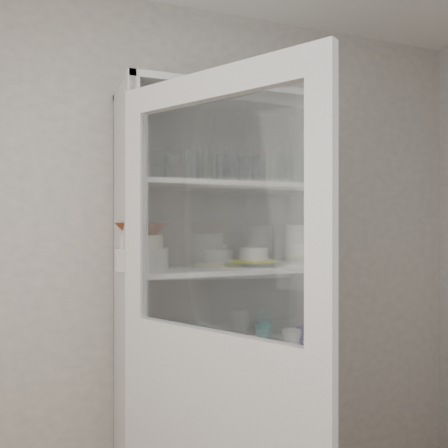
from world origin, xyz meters
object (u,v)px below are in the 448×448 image
object	(u,v)px
glass_platter	(254,264)
yellow_trivet	(254,261)
goblet_3	(286,171)
goblet_0	(161,166)
grey_bowl_stack	(298,244)
teal_jar	(200,337)
pantry_cabinet	(219,329)
mug_blue	(307,336)
tin_box	(260,420)
plate_stack_front	(142,259)
terracotta_bowl	(142,229)
goblet_2	(246,170)
white_canister	(173,338)
cream_dish	(204,428)
cream_bowl	(142,241)
mug_teal	(263,332)
plate_stack_back	(137,260)
goblet_1	(173,168)
white_ramekin	(254,253)
cupboard_door	(214,397)
measuring_cups	(194,350)
mug_white	(292,339)

from	to	relation	value
glass_platter	yellow_trivet	world-z (taller)	yellow_trivet
goblet_3	goblet_0	bearing A→B (deg)	176.84
grey_bowl_stack	teal_jar	bearing A→B (deg)	174.47
glass_platter	pantry_cabinet	bearing A→B (deg)	152.43
mug_blue	tin_box	distance (m)	0.48
plate_stack_front	yellow_trivet	distance (m)	0.56
goblet_0	terracotta_bowl	xyz separation A→B (m)	(-0.12, -0.15, -0.30)
goblet_2	white_canister	distance (m)	0.91
terracotta_bowl	cream_dish	world-z (taller)	terracotta_bowl
cream_bowl	mug_teal	bearing A→B (deg)	8.27
plate_stack_back	mug_blue	size ratio (longest dim) A/B	1.65
pantry_cabinet	goblet_1	size ratio (longest dim) A/B	13.04
goblet_2	cream_dish	xyz separation A→B (m)	(-0.26, -0.09, -1.25)
goblet_2	mug_blue	distance (m)	0.89
cream_bowl	teal_jar	world-z (taller)	cream_bowl
terracotta_bowl	yellow_trivet	distance (m)	0.59
white_ramekin	white_canister	size ratio (longest dim) A/B	1.04
cupboard_door	goblet_0	size ratio (longest dim) A/B	11.39
goblet_3	teal_jar	size ratio (longest dim) A/B	1.73
goblet_0	yellow_trivet	xyz separation A→B (m)	(0.44, -0.13, -0.46)
goblet_1	terracotta_bowl	size ratio (longest dim) A/B	0.71
cream_dish	goblet_3	bearing A→B (deg)	11.19
yellow_trivet	measuring_cups	world-z (taller)	yellow_trivet
cream_bowl	pantry_cabinet	bearing A→B (deg)	13.25
glass_platter	mug_blue	xyz separation A→B (m)	(0.26, -0.08, -0.36)
teal_jar	tin_box	size ratio (longest dim) A/B	0.53
goblet_0	tin_box	distance (m)	1.35
goblet_0	goblet_1	bearing A→B (deg)	-24.82
mug_blue	mug_white	size ratio (longest dim) A/B	1.18
goblet_2	glass_platter	bearing A→B (deg)	-85.72
plate_stack_front	mug_teal	size ratio (longest dim) A/B	2.46
terracotta_bowl	white_ramekin	size ratio (longest dim) A/B	1.58
goblet_1	plate_stack_back	size ratio (longest dim) A/B	0.85
cupboard_door	goblet_3	bearing A→B (deg)	106.43
cupboard_door	goblet_3	distance (m)	1.30
mug_teal	cream_dish	world-z (taller)	mug_teal
goblet_3	measuring_cups	size ratio (longest dim) A/B	1.72
cupboard_door	tin_box	xyz separation A→B (m)	(0.46, 0.59, -0.38)
pantry_cabinet	mug_white	world-z (taller)	pantry_cabinet
tin_box	cupboard_door	bearing A→B (deg)	-127.66
goblet_0	goblet_1	distance (m)	0.06
plate_stack_back	grey_bowl_stack	size ratio (longest dim) A/B	0.95
goblet_0	goblet_2	xyz separation A→B (m)	(0.43, -0.05, -0.00)
plate_stack_front	terracotta_bowl	bearing A→B (deg)	0.00
goblet_2	terracotta_bowl	world-z (taller)	goblet_2
cream_bowl	plate_stack_front	bearing A→B (deg)	0.00
goblet_0	measuring_cups	distance (m)	0.89
glass_platter	mug_teal	distance (m)	0.38
grey_bowl_stack	teal_jar	world-z (taller)	grey_bowl_stack
terracotta_bowl	mug_teal	size ratio (longest dim) A/B	2.33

